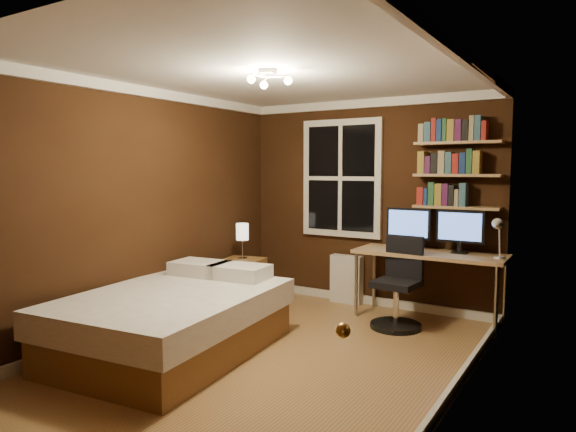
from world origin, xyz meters
The scene contains 24 objects.
floor centered at (0.00, 0.00, 0.00)m, with size 4.20×4.20×0.00m, color brown.
wall_back centered at (0.00, 2.10, 1.25)m, with size 3.20×0.04×2.50m, color black.
wall_left centered at (-1.60, 0.00, 1.25)m, with size 0.04×4.20×2.50m, color black.
wall_right centered at (1.60, 0.00, 1.25)m, with size 0.04×4.20×2.50m, color black.
ceiling centered at (0.00, 0.00, 2.50)m, with size 3.20×4.20×0.02m, color white.
window centered at (-0.35, 2.06, 1.55)m, with size 1.06×0.06×1.46m, color silver.
door centered at (1.59, -1.55, 1.02)m, with size 0.03×0.82×2.05m, color black, non-canonical shape.
door_knob centered at (1.55, -1.85, 1.00)m, with size 0.06×0.06×0.06m, color gold.
ceiling_fixture centered at (0.00, -0.10, 2.40)m, with size 0.44×0.44×0.18m, color beige, non-canonical shape.
bookshelf_lower centered at (1.08, 1.98, 1.25)m, with size 0.92×0.22×0.03m, color #A2814E.
books_row_lower centered at (1.08, 1.98, 1.38)m, with size 0.48×0.16×0.23m, color maroon, non-canonical shape.
bookshelf_middle centered at (1.08, 1.98, 1.60)m, with size 0.92×0.22×0.03m, color #A2814E.
books_row_middle centered at (1.08, 1.98, 1.73)m, with size 0.54×0.16×0.23m, color navy, non-canonical shape.
bookshelf_upper centered at (1.08, 1.98, 1.95)m, with size 0.92×0.22×0.03m, color #A2814E.
books_row_upper centered at (1.08, 1.98, 2.08)m, with size 0.66×0.16×0.23m, color #245535, non-canonical shape.
bed centered at (-0.83, -0.41, 0.30)m, with size 1.68×2.19×0.70m.
nightstand centered at (-1.25, 1.19, 0.29)m, with size 0.46×0.46×0.58m, color brown.
bedside_lamp centered at (-1.25, 1.19, 0.80)m, with size 0.15×0.15×0.43m, color white, non-canonical shape.
radiator centered at (-0.23, 1.99, 0.30)m, with size 0.40×0.14×0.60m, color silver.
desk centered at (0.86, 1.78, 0.70)m, with size 1.61×0.60×0.76m.
monitor_left centered at (0.59, 1.86, 1.00)m, with size 0.50×0.12×0.47m, color black, non-canonical shape.
monitor_right centered at (1.16, 1.86, 1.00)m, with size 0.50×0.12×0.47m, color black, non-canonical shape.
desk_lamp centered at (1.58, 1.66, 0.98)m, with size 0.14×0.32×0.44m, color silver, non-canonical shape.
office_chair centered at (0.65, 1.37, 0.36)m, with size 0.53×0.53×0.96m.
Camera 1 is at (2.45, -3.75, 1.67)m, focal length 32.00 mm.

